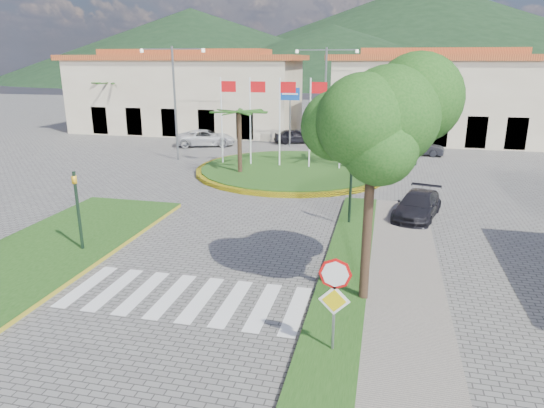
% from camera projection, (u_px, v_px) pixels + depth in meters
% --- Properties ---
extents(ground, '(160.00, 160.00, 0.00)m').
position_uv_depth(ground, '(115.00, 375.00, 11.43)').
color(ground, '#615E5C').
rests_on(ground, ground).
extents(sidewalk_right, '(4.00, 28.00, 0.15)m').
position_uv_depth(sidewalk_right, '(377.00, 358.00, 11.95)').
color(sidewalk_right, gray).
rests_on(sidewalk_right, ground).
extents(verge_right, '(1.60, 28.00, 0.18)m').
position_uv_depth(verge_right, '(328.00, 351.00, 12.21)').
color(verge_right, '#1C4513').
rests_on(verge_right, ground).
extents(median_left, '(5.00, 14.00, 0.18)m').
position_uv_depth(median_left, '(45.00, 252.00, 18.43)').
color(median_left, '#1C4513').
rests_on(median_left, ground).
extents(crosswalk, '(8.00, 3.00, 0.01)m').
position_uv_depth(crosswalk, '(183.00, 297.00, 15.16)').
color(crosswalk, silver).
rests_on(crosswalk, ground).
extents(roundabout_island, '(12.70, 12.70, 6.00)m').
position_uv_depth(roundabout_island, '(293.00, 169.00, 31.88)').
color(roundabout_island, yellow).
rests_on(roundabout_island, ground).
extents(stop_sign, '(0.80, 0.11, 2.65)m').
position_uv_depth(stop_sign, '(335.00, 291.00, 11.67)').
color(stop_sign, slate).
rests_on(stop_sign, ground).
extents(deciduous_tree, '(3.60, 3.60, 6.80)m').
position_uv_depth(deciduous_tree, '(373.00, 134.00, 13.39)').
color(deciduous_tree, black).
rests_on(deciduous_tree, ground).
extents(traffic_light_left, '(0.15, 0.18, 3.20)m').
position_uv_depth(traffic_light_left, '(77.00, 204.00, 18.08)').
color(traffic_light_left, black).
rests_on(traffic_light_left, ground).
extents(traffic_light_right, '(0.15, 0.18, 3.20)m').
position_uv_depth(traffic_light_right, '(351.00, 184.00, 21.07)').
color(traffic_light_right, black).
rests_on(traffic_light_right, ground).
extents(traffic_light_far, '(0.18, 0.15, 3.20)m').
position_uv_depth(traffic_light_far, '(418.00, 138.00, 33.34)').
color(traffic_light_far, black).
rests_on(traffic_light_far, ground).
extents(direction_sign_west, '(1.60, 0.14, 5.20)m').
position_uv_depth(direction_sign_west, '(290.00, 105.00, 39.72)').
color(direction_sign_west, slate).
rests_on(direction_sign_west, ground).
extents(direction_sign_east, '(1.60, 0.14, 5.20)m').
position_uv_depth(direction_sign_east, '(351.00, 106.00, 38.62)').
color(direction_sign_east, slate).
rests_on(direction_sign_east, ground).
extents(street_lamp_centre, '(4.80, 0.16, 8.00)m').
position_uv_depth(street_lamp_centre, '(325.00, 94.00, 37.88)').
color(street_lamp_centre, slate).
rests_on(street_lamp_centre, ground).
extents(street_lamp_west, '(4.80, 0.16, 8.00)m').
position_uv_depth(street_lamp_west, '(175.00, 98.00, 34.49)').
color(street_lamp_west, slate).
rests_on(street_lamp_west, ground).
extents(building_left, '(23.32, 9.54, 8.05)m').
position_uv_depth(building_left, '(187.00, 92.00, 48.81)').
color(building_left, '#C1AF92').
rests_on(building_left, ground).
extents(building_right, '(19.08, 9.54, 8.05)m').
position_uv_depth(building_right, '(436.00, 96.00, 43.52)').
color(building_right, '#C1AF92').
rests_on(building_right, ground).
extents(hill_far_west, '(140.00, 140.00, 22.00)m').
position_uv_depth(hill_far_west, '(192.00, 46.00, 150.86)').
color(hill_far_west, black).
rests_on(hill_far_west, ground).
extents(hill_far_mid, '(180.00, 180.00, 30.00)m').
position_uv_depth(hill_far_mid, '(423.00, 33.00, 152.91)').
color(hill_far_mid, black).
rests_on(hill_far_mid, ground).
extents(hill_near_back, '(110.00, 110.00, 16.00)m').
position_uv_depth(hill_near_back, '(332.00, 55.00, 132.48)').
color(hill_near_back, black).
rests_on(hill_near_back, ground).
extents(white_van, '(5.41, 3.82, 1.37)m').
position_uv_depth(white_van, '(206.00, 138.00, 41.26)').
color(white_van, silver).
rests_on(white_van, ground).
extents(car_dark_a, '(3.98, 2.74, 1.26)m').
position_uv_depth(car_dark_a, '(295.00, 136.00, 42.63)').
color(car_dark_a, black).
rests_on(car_dark_a, ground).
extents(car_dark_b, '(3.69, 1.74, 1.17)m').
position_uv_depth(car_dark_b, '(420.00, 148.00, 37.35)').
color(car_dark_b, black).
rests_on(car_dark_b, ground).
extents(car_side_right, '(2.67, 4.50, 1.22)m').
position_uv_depth(car_side_right, '(418.00, 205.00, 22.52)').
color(car_side_right, black).
rests_on(car_side_right, ground).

